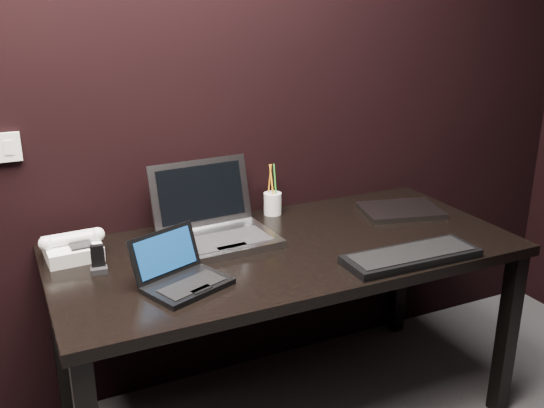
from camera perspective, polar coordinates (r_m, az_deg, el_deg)
name	(u,v)px	position (r m, az deg, el deg)	size (l,w,h in m)	color
wall_back	(169,84)	(2.35, -9.63, 11.07)	(4.00, 4.00, 0.00)	black
desk	(287,265)	(2.28, 1.40, -5.74)	(1.70, 0.80, 0.74)	black
netbook	(181,276)	(1.96, -8.53, -6.70)	(0.32, 0.30, 0.16)	black
silver_laptop	(215,227)	(2.28, -5.37, -2.18)	(0.42, 0.38, 0.28)	#A2A3A8
ext_keyboard	(411,256)	(2.17, 12.97, -4.79)	(0.50, 0.18, 0.03)	black
closed_laptop	(400,210)	(2.63, 11.99, -0.58)	(0.37, 0.30, 0.02)	gray
desk_phone	(73,248)	(2.23, -18.23, -3.92)	(0.23, 0.18, 0.11)	white
mobile_phone	(98,262)	(2.11, -16.03, -5.28)	(0.06, 0.05, 0.09)	black
pen_cup	(273,203)	(2.54, 0.05, 0.14)	(0.09, 0.09, 0.22)	silver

